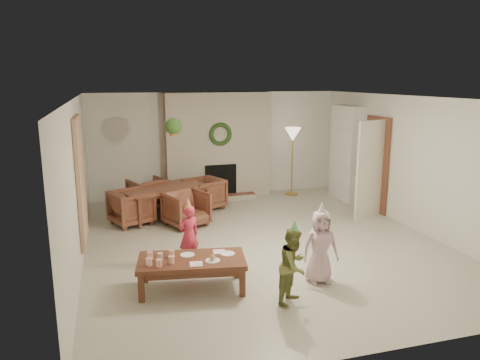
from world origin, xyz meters
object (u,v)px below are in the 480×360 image
object	(u,v)px
dining_table	(166,202)
child_red	(189,236)
coffee_table_top	(192,261)
dining_chair_near	(186,209)
dining_chair_left	(132,207)
dining_chair_far	(148,194)
dining_chair_right	(204,194)
child_pink	(320,247)
child_plaid	(294,266)

from	to	relation	value
dining_table	child_red	bearing A→B (deg)	-112.62
coffee_table_top	child_red	distance (m)	0.85
dining_chair_near	dining_chair_left	xyz separation A→B (m)	(-1.01, 0.41, 0.00)
dining_chair_far	dining_chair_right	distance (m)	1.24
dining_chair_far	dining_chair_right	bearing A→B (deg)	141.34
dining_chair_right	child_red	xyz separation A→B (m)	(-0.87, -3.00, 0.13)
dining_chair_right	child_red	bearing A→B (deg)	-39.18
dining_chair_far	dining_chair_right	xyz separation A→B (m)	(1.19, -0.33, 0.00)
dining_chair_left	dining_table	bearing A→B (deg)	-90.00
dining_chair_near	coffee_table_top	bearing A→B (deg)	-121.12
child_pink	dining_chair_near	bearing A→B (deg)	120.81
coffee_table_top	dining_chair_left	bearing A→B (deg)	110.34
dining_chair_far	dining_chair_left	world-z (taller)	same
coffee_table_top	child_pink	distance (m)	1.79
dining_table	dining_chair_right	world-z (taller)	dining_chair_right
dining_chair_near	child_pink	distance (m)	3.32
dining_chair_near	dining_table	bearing A→B (deg)	90.00
dining_chair_far	dining_chair_right	world-z (taller)	same
child_plaid	child_pink	world-z (taller)	child_pink
dining_chair_near	child_plaid	size ratio (longest dim) A/B	0.76
dining_chair_near	dining_chair_far	bearing A→B (deg)	90.00
dining_chair_left	dining_chair_far	bearing A→B (deg)	-45.00
dining_chair_far	dining_chair_left	distance (m)	1.09
child_pink	dining_chair_far	bearing A→B (deg)	120.32
child_red	child_pink	world-z (taller)	child_pink
coffee_table_top	child_red	size ratio (longest dim) A/B	1.52
dining_chair_far	child_plaid	distance (m)	5.08
dining_table	dining_chair_near	size ratio (longest dim) A/B	2.34
coffee_table_top	child_red	bearing A→B (deg)	91.88
child_pink	dining_chair_right	bearing A→B (deg)	107.17
dining_chair_far	child_plaid	size ratio (longest dim) A/B	0.76
child_red	child_pink	distance (m)	1.99
dining_table	child_red	world-z (taller)	child_red
dining_chair_left	child_plaid	size ratio (longest dim) A/B	0.76
dining_chair_right	child_red	world-z (taller)	child_red
child_plaid	coffee_table_top	bearing A→B (deg)	106.97
child_red	child_pink	bearing A→B (deg)	127.64
coffee_table_top	dining_chair_far	bearing A→B (deg)	102.14
dining_chair_near	child_plaid	xyz separation A→B (m)	(0.79, -3.46, 0.15)
dining_chair_left	child_red	size ratio (longest dim) A/B	0.79
dining_table	child_pink	xyz separation A→B (m)	(1.68, -3.72, 0.21)
coffee_table_top	dining_chair_right	bearing A→B (deg)	84.94
dining_chair_far	coffee_table_top	size ratio (longest dim) A/B	0.52
dining_table	dining_chair_left	xyz separation A→B (m)	(-0.71, -0.30, 0.03)
dining_chair_left	dining_chair_right	bearing A→B (deg)	-90.00
dining_chair_left	coffee_table_top	distance (m)	3.22
dining_chair_left	child_pink	size ratio (longest dim) A/B	0.72
dining_table	coffee_table_top	bearing A→B (deg)	-114.50
dining_table	child_plaid	world-z (taller)	child_plaid
dining_table	child_pink	size ratio (longest dim) A/B	1.69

